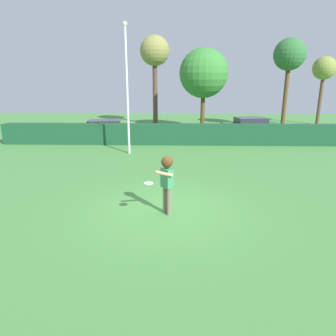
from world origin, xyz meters
TOP-DOWN VIEW (x-y plane):
  - ground_plane at (0.00, 0.00)m, footprint 60.00×60.00m
  - person at (0.08, -0.28)m, footprint 0.55×0.81m
  - frisbee at (-0.41, -0.71)m, footprint 0.26×0.27m
  - lamppost at (-2.27, 7.75)m, footprint 0.24×0.24m
  - hedge_row at (0.00, 10.39)m, footprint 21.31×0.90m
  - parked_car_red at (-4.73, 12.62)m, footprint 4.39×2.26m
  - parked_car_green at (5.96, 14.47)m, footprint 4.42×2.35m
  - birch_tree at (-1.59, 19.37)m, footprint 2.57×2.57m
  - bare_elm_tree at (13.47, 20.11)m, footprint 2.02×2.02m
  - maple_tree at (2.46, 16.34)m, footprint 3.83×3.83m
  - oak_tree at (9.25, 17.08)m, footprint 2.51×2.51m

SIDE VIEW (x-z plane):
  - ground_plane at x=0.00m, z-range 0.00..0.00m
  - hedge_row at x=0.00m, z-range 0.00..1.28m
  - parked_car_red at x=-4.73m, z-range 0.06..1.31m
  - parked_car_green at x=5.96m, z-range 0.06..1.31m
  - frisbee at x=-0.41m, z-range 1.09..1.12m
  - person at x=0.08m, z-range 0.25..2.05m
  - lamppost at x=-2.27m, z-range 0.32..7.07m
  - maple_tree at x=2.46m, z-range 1.27..7.67m
  - bare_elm_tree at x=13.47m, z-range 1.86..7.89m
  - oak_tree at x=9.25m, z-range 2.21..9.40m
  - birch_tree at x=-1.59m, z-range 2.38..10.10m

